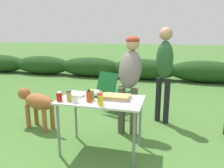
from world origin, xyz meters
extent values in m
plane|color=#477533|center=(0.00, 0.00, 0.00)|extent=(60.00, 60.00, 0.00)
ellipsoid|color=#1E4219|center=(-6.00, 4.97, 0.35)|extent=(2.40, 0.90, 0.71)
ellipsoid|color=#1E4219|center=(-4.00, 4.97, 0.35)|extent=(2.40, 0.90, 0.71)
ellipsoid|color=#1E4219|center=(-2.00, 4.97, 0.35)|extent=(2.40, 0.90, 0.71)
ellipsoid|color=#1E4219|center=(0.00, 4.97, 0.35)|extent=(2.40, 0.90, 0.71)
ellipsoid|color=#1E4219|center=(2.00, 4.97, 0.35)|extent=(2.40, 0.90, 0.71)
cube|color=silver|center=(0.00, 0.00, 0.73)|extent=(1.10, 0.64, 0.02)
cylinder|color=gray|center=(-0.49, -0.27, 0.36)|extent=(0.04, 0.04, 0.71)
cylinder|color=gray|center=(0.49, -0.27, 0.36)|extent=(0.04, 0.04, 0.71)
cylinder|color=gray|center=(-0.49, 0.27, 0.36)|extent=(0.04, 0.04, 0.71)
cylinder|color=gray|center=(0.49, 0.27, 0.36)|extent=(0.04, 0.04, 0.71)
cube|color=#9E9EA3|center=(0.19, 0.05, 0.75)|extent=(0.40, 0.25, 0.02)
cube|color=tan|center=(0.19, 0.05, 0.78)|extent=(0.35, 0.22, 0.04)
cylinder|color=white|center=(-0.36, 0.05, 0.76)|extent=(0.21, 0.21, 0.03)
ellipsoid|color=#99B2CC|center=(-0.14, 0.13, 0.78)|extent=(0.24, 0.24, 0.08)
cylinder|color=white|center=(-0.26, -0.22, 0.79)|extent=(0.08, 0.08, 0.10)
cylinder|color=yellow|center=(0.08, -0.25, 0.80)|extent=(0.06, 0.06, 0.13)
cone|color=red|center=(0.08, -0.25, 0.88)|extent=(0.05, 0.05, 0.04)
cylinder|color=olive|center=(-0.10, -0.07, 0.80)|extent=(0.06, 0.06, 0.12)
cylinder|color=#D1CC47|center=(-0.10, -0.07, 0.87)|extent=(0.05, 0.05, 0.02)
cylinder|color=#CC4214|center=(-0.11, -0.14, 0.81)|extent=(0.07, 0.07, 0.13)
cone|color=black|center=(-0.11, -0.14, 0.89)|extent=(0.06, 0.06, 0.04)
cylinder|color=red|center=(-0.48, -0.21, 0.80)|extent=(0.07, 0.07, 0.11)
cone|color=white|center=(-0.48, -0.21, 0.87)|extent=(0.06, 0.06, 0.03)
cylinder|color=brown|center=(0.04, -0.15, 0.80)|extent=(0.07, 0.07, 0.13)
cone|color=gold|center=(0.04, -0.15, 0.88)|extent=(0.06, 0.06, 0.04)
cylinder|color=#B2893D|center=(-0.36, -0.19, 0.80)|extent=(0.07, 0.07, 0.12)
cylinder|color=#4C4C4C|center=(-0.36, -0.19, 0.87)|extent=(0.06, 0.06, 0.02)
cylinder|color=#4C473D|center=(0.15, 0.62, 0.38)|extent=(0.12, 0.12, 0.75)
cylinder|color=#4C473D|center=(0.34, 0.60, 0.38)|extent=(0.12, 0.12, 0.75)
ellipsoid|color=slate|center=(0.26, 0.72, 1.03)|extent=(0.40, 0.50, 0.66)
sphere|color=tan|center=(0.27, 0.83, 1.42)|extent=(0.21, 0.21, 0.21)
ellipsoid|color=#993823|center=(0.27, 0.83, 1.48)|extent=(0.22, 0.22, 0.12)
cylinder|color=black|center=(0.68, 1.28, 0.40)|extent=(0.10, 0.10, 0.81)
cylinder|color=black|center=(0.83, 1.20, 0.40)|extent=(0.10, 0.10, 0.81)
ellipsoid|color=#28562D|center=(0.76, 1.24, 1.14)|extent=(0.38, 0.34, 0.65)
sphere|color=tan|center=(0.76, 1.24, 1.57)|extent=(0.22, 0.22, 0.22)
cylinder|color=#9E5B2D|center=(-1.06, 0.30, 0.20)|extent=(0.07, 0.07, 0.40)
cylinder|color=#9E5B2D|center=(-1.01, 0.47, 0.20)|extent=(0.07, 0.07, 0.40)
cylinder|color=#9E5B2D|center=(-1.44, 0.41, 0.20)|extent=(0.07, 0.07, 0.40)
cylinder|color=#9E5B2D|center=(-1.39, 0.57, 0.20)|extent=(0.07, 0.07, 0.40)
ellipsoid|color=#9E5B2D|center=(-1.22, 0.44, 0.47)|extent=(0.65, 0.42, 0.27)
sphere|color=#9E5B2D|center=(-1.57, 0.53, 0.56)|extent=(0.21, 0.21, 0.21)
cone|color=#9E5B2D|center=(-1.65, 0.55, 0.59)|extent=(0.18, 0.14, 0.15)
cylinder|color=#9E5B2D|center=(-0.89, 0.35, 0.48)|extent=(0.20, 0.09, 0.11)
cube|color=#19602D|center=(-0.21, 1.67, 0.39)|extent=(0.61, 0.61, 0.03)
cube|color=#19602D|center=(-0.33, 1.42, 0.61)|extent=(0.49, 0.34, 0.44)
cylinder|color=black|center=(-0.48, 1.58, 0.19)|extent=(0.02, 0.02, 0.38)
cylinder|color=black|center=(-0.12, 1.41, 0.19)|extent=(0.02, 0.02, 0.38)
cylinder|color=black|center=(-0.31, 1.94, 0.19)|extent=(0.02, 0.02, 0.38)
cylinder|color=black|center=(0.05, 1.77, 0.19)|extent=(0.02, 0.02, 0.38)
cylinder|color=black|center=(-0.42, 1.77, 0.56)|extent=(0.20, 0.39, 0.02)
cylinder|color=black|center=(0.00, 1.58, 0.56)|extent=(0.20, 0.39, 0.02)
camera|label=1|loc=(0.84, -2.61, 1.58)|focal=35.00mm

